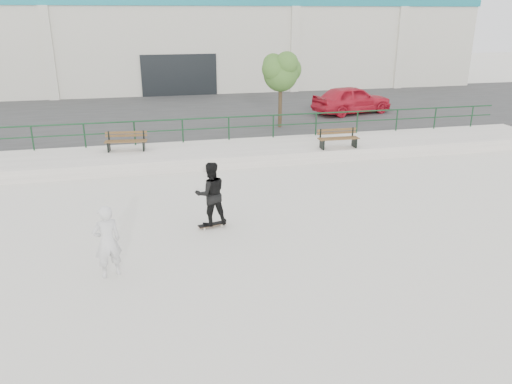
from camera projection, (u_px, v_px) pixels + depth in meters
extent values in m
plane|color=silver|center=(268.00, 268.00, 11.90)|extent=(120.00, 120.00, 0.00)
cube|color=silver|center=(211.00, 154.00, 20.53)|extent=(30.00, 3.00, 0.50)
cube|color=#323232|center=(190.00, 116.00, 28.33)|extent=(60.00, 14.00, 0.50)
cylinder|color=#153B20|center=(206.00, 118.00, 21.30)|extent=(28.00, 0.06, 0.06)
cylinder|color=#153B20|center=(206.00, 129.00, 21.45)|extent=(28.00, 0.05, 0.05)
cylinder|color=#153B20|center=(32.00, 138.00, 19.99)|extent=(0.06, 0.06, 1.00)
cylinder|color=#153B20|center=(85.00, 136.00, 20.41)|extent=(0.06, 0.06, 1.00)
cylinder|color=#153B20|center=(135.00, 133.00, 20.84)|extent=(0.06, 0.06, 1.00)
cylinder|color=#153B20|center=(183.00, 131.00, 21.26)|extent=(0.06, 0.06, 1.00)
cylinder|color=#153B20|center=(229.00, 129.00, 21.68)|extent=(0.06, 0.06, 1.00)
cylinder|color=#153B20|center=(273.00, 126.00, 22.11)|extent=(0.06, 0.06, 1.00)
cylinder|color=#153B20|center=(316.00, 124.00, 22.53)|extent=(0.06, 0.06, 1.00)
cylinder|color=#153B20|center=(357.00, 122.00, 22.96)|extent=(0.06, 0.06, 1.00)
cylinder|color=#153B20|center=(397.00, 120.00, 23.38)|extent=(0.06, 0.06, 1.00)
cylinder|color=#153B20|center=(435.00, 118.00, 23.81)|extent=(0.06, 0.06, 1.00)
cylinder|color=#153B20|center=(472.00, 117.00, 24.23)|extent=(0.06, 0.06, 1.00)
cube|color=beige|center=(169.00, 36.00, 39.90)|extent=(44.00, 16.00, 8.00)
cube|color=black|center=(180.00, 79.00, 33.33)|extent=(5.00, 0.15, 3.20)
cube|color=beige|center=(49.00, 58.00, 31.08)|extent=(0.60, 0.25, 6.20)
cube|color=beige|center=(295.00, 54.00, 34.47)|extent=(0.60, 0.25, 6.20)
cube|color=beige|center=(400.00, 52.00, 36.17)|extent=(0.60, 0.25, 6.20)
cube|color=#51321B|center=(125.00, 142.00, 19.83)|extent=(1.66, 0.29, 0.04)
cube|color=#51321B|center=(126.00, 141.00, 19.98)|extent=(1.66, 0.29, 0.04)
cube|color=#51321B|center=(126.00, 140.00, 20.14)|extent=(1.66, 0.29, 0.04)
cube|color=#51321B|center=(126.00, 136.00, 20.15)|extent=(1.65, 0.22, 0.09)
cube|color=#51321B|center=(126.00, 132.00, 20.10)|extent=(1.65, 0.22, 0.09)
cube|color=black|center=(109.00, 147.00, 19.98)|extent=(0.11, 0.46, 0.39)
cube|color=black|center=(109.00, 136.00, 20.07)|extent=(0.06, 0.05, 0.39)
cube|color=black|center=(144.00, 146.00, 20.13)|extent=(0.11, 0.46, 0.39)
cube|color=black|center=(144.00, 135.00, 20.22)|extent=(0.06, 0.05, 0.39)
cube|color=#51321B|center=(340.00, 139.00, 20.24)|extent=(1.69, 0.13, 0.04)
cube|color=#51321B|center=(339.00, 138.00, 20.39)|extent=(1.69, 0.13, 0.04)
cube|color=#51321B|center=(337.00, 137.00, 20.55)|extent=(1.69, 0.13, 0.04)
cube|color=#51321B|center=(337.00, 133.00, 20.56)|extent=(1.69, 0.05, 0.09)
cube|color=#51321B|center=(337.00, 130.00, 20.51)|extent=(1.69, 0.05, 0.09)
cube|color=black|center=(322.00, 144.00, 20.32)|extent=(0.06, 0.47, 0.39)
cube|color=black|center=(320.00, 134.00, 20.41)|extent=(0.06, 0.05, 0.39)
cube|color=black|center=(354.00, 142.00, 20.61)|extent=(0.06, 0.47, 0.39)
cube|color=black|center=(353.00, 132.00, 20.70)|extent=(0.06, 0.05, 0.39)
cylinder|color=brown|center=(280.00, 105.00, 23.97)|extent=(0.18, 0.18, 2.16)
sphere|color=#3A6826|center=(281.00, 74.00, 23.48)|extent=(1.62, 1.62, 1.62)
sphere|color=#3A6826|center=(288.00, 70.00, 23.77)|extent=(1.26, 1.26, 1.26)
sphere|color=#3A6826|center=(274.00, 69.00, 23.15)|extent=(1.17, 1.17, 1.17)
sphere|color=#3A6826|center=(287.00, 63.00, 23.01)|extent=(1.08, 1.08, 1.08)
sphere|color=#3A6826|center=(273.00, 64.00, 23.61)|extent=(0.99, 0.99, 0.99)
imported|color=red|center=(352.00, 99.00, 27.41)|extent=(4.78, 2.77, 1.53)
cube|color=black|center=(212.00, 224.00, 14.14)|extent=(0.81, 0.38, 0.02)
cube|color=brown|center=(212.00, 225.00, 14.15)|extent=(0.81, 0.38, 0.01)
cube|color=gray|center=(203.00, 227.00, 14.04)|extent=(0.10, 0.17, 0.03)
cube|color=gray|center=(220.00, 224.00, 14.26)|extent=(0.10, 0.17, 0.03)
cylinder|color=beige|center=(204.00, 229.00, 13.97)|extent=(0.06, 0.04, 0.06)
cylinder|color=beige|center=(202.00, 226.00, 14.13)|extent=(0.06, 0.04, 0.06)
cylinder|color=beige|center=(222.00, 226.00, 14.19)|extent=(0.06, 0.04, 0.06)
cylinder|color=beige|center=(219.00, 223.00, 14.35)|extent=(0.06, 0.04, 0.06)
imported|color=black|center=(211.00, 194.00, 13.83)|extent=(0.95, 0.78, 1.82)
imported|color=silver|center=(107.00, 242.00, 11.25)|extent=(0.74, 0.61, 1.73)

